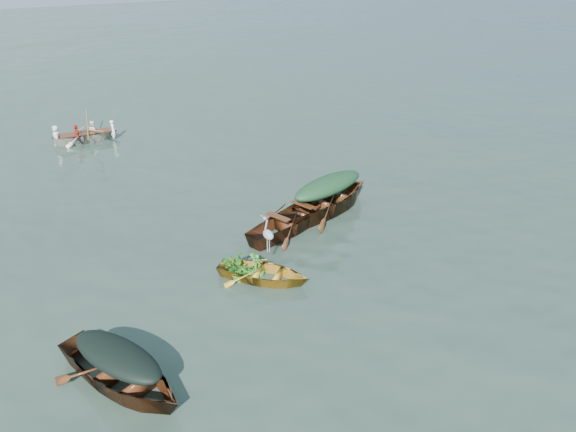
# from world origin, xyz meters

# --- Properties ---
(ground) EXTENTS (140.00, 140.00, 0.00)m
(ground) POSITION_xyz_m (0.00, 0.00, 0.00)
(ground) COLOR #2F4338
(ground) RESTS_ON ground
(yellow_dinghy) EXTENTS (2.80, 2.97, 0.75)m
(yellow_dinghy) POSITION_xyz_m (-1.55, 0.27, 0.00)
(yellow_dinghy) COLOR gold
(yellow_dinghy) RESTS_ON ground
(dark_covered_boat) EXTENTS (2.92, 4.27, 1.02)m
(dark_covered_boat) POSITION_xyz_m (-5.56, -1.56, 0.00)
(dark_covered_boat) COLOR #532713
(dark_covered_boat) RESTS_ON ground
(green_tarp_boat) EXTENTS (5.34, 2.87, 1.24)m
(green_tarp_boat) POSITION_xyz_m (1.97, 2.60, 0.00)
(green_tarp_boat) COLOR #4F2D12
(green_tarp_boat) RESTS_ON ground
(open_wooden_boat) EXTENTS (4.61, 2.68, 1.03)m
(open_wooden_boat) POSITION_xyz_m (0.39, 2.17, 0.00)
(open_wooden_boat) COLOR #522214
(open_wooden_boat) RESTS_ON ground
(rowed_boat) EXTENTS (3.68, 1.28, 0.83)m
(rowed_boat) POSITION_xyz_m (-2.76, 13.27, 0.00)
(rowed_boat) COLOR silver
(rowed_boat) RESTS_ON ground
(dark_tarp_cover) EXTENTS (1.61, 2.35, 0.40)m
(dark_tarp_cover) POSITION_xyz_m (-5.56, -1.56, 0.71)
(dark_tarp_cover) COLOR black
(dark_tarp_cover) RESTS_ON dark_covered_boat
(green_tarp_cover) EXTENTS (2.94, 1.58, 0.52)m
(green_tarp_cover) POSITION_xyz_m (1.97, 2.60, 0.88)
(green_tarp_cover) COLOR #183C1B
(green_tarp_cover) RESTS_ON green_tarp_boat
(thwart_benches) EXTENTS (2.35, 1.47, 0.04)m
(thwart_benches) POSITION_xyz_m (0.39, 2.17, 0.53)
(thwart_benches) COLOR #43220F
(thwart_benches) RESTS_ON open_wooden_boat
(heron) EXTENTS (0.47, 0.49, 0.92)m
(heron) POSITION_xyz_m (-1.17, 0.66, 0.83)
(heron) COLOR #A0A3A8
(heron) RESTS_ON yellow_dinghy
(dinghy_weeds) EXTENTS (1.12, 1.14, 0.60)m
(dinghy_weeds) POSITION_xyz_m (-1.89, 0.70, 0.67)
(dinghy_weeds) COLOR #3B771F
(dinghy_weeds) RESTS_ON yellow_dinghy
(rowers) EXTENTS (2.59, 1.12, 0.76)m
(rowers) POSITION_xyz_m (-2.76, 13.27, 0.79)
(rowers) COLOR white
(rowers) RESTS_ON rowed_boat
(oars) EXTENTS (0.74, 2.63, 0.06)m
(oars) POSITION_xyz_m (-2.76, 13.27, 0.44)
(oars) COLOR brown
(oars) RESTS_ON rowed_boat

